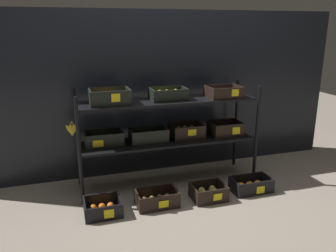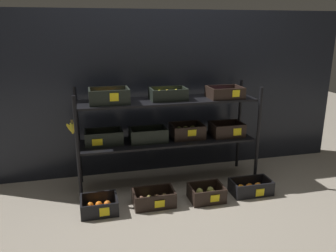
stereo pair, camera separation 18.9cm
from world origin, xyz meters
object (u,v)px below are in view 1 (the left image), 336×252
object	(u,v)px
crate_ground_tangerine	(103,209)
display_rack	(165,121)
crate_ground_orange	(251,186)
crate_ground_pear	(208,193)
crate_ground_kiwi	(157,200)

from	to	relation	value
crate_ground_tangerine	display_rack	bearing A→B (deg)	31.78
crate_ground_tangerine	crate_ground_orange	size ratio (longest dim) A/B	0.82
crate_ground_pear	crate_ground_orange	distance (m)	0.45
crate_ground_orange	crate_ground_kiwi	bearing A→B (deg)	179.62
crate_ground_pear	crate_ground_tangerine	bearing A→B (deg)	178.61
display_rack	crate_ground_tangerine	size ratio (longest dim) A/B	5.90
display_rack	crate_ground_tangerine	bearing A→B (deg)	-148.22
crate_ground_pear	crate_ground_kiwi	bearing A→B (deg)	177.01
crate_ground_tangerine	crate_ground_kiwi	size ratio (longest dim) A/B	0.85
crate_ground_orange	crate_ground_pear	bearing A→B (deg)	-177.58
display_rack	crate_ground_kiwi	distance (m)	0.75
display_rack	crate_ground_kiwi	size ratio (longest dim) A/B	5.04
crate_ground_tangerine	crate_ground_kiwi	world-z (taller)	crate_ground_kiwi
crate_ground_kiwi	crate_ground_pear	size ratio (longest dim) A/B	1.18
crate_ground_kiwi	crate_ground_orange	bearing A→B (deg)	-0.38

